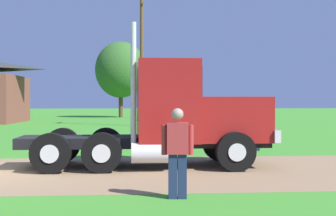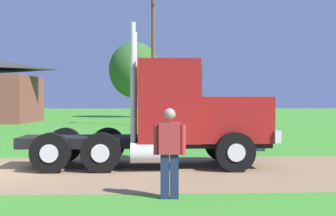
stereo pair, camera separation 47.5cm
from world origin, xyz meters
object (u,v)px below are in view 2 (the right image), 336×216
truck_foreground_white (177,118)px  visitor_far_side (260,124)px  utility_pole_near (153,58)px  visitor_standing_near (170,150)px

truck_foreground_white → visitor_far_side: size_ratio=3.82×
visitor_far_side → truck_foreground_white: bearing=-129.0°
truck_foreground_white → utility_pole_near: (-0.30, 21.61, 3.51)m
visitor_standing_near → utility_pole_near: (0.12, 26.01, 3.95)m
truck_foreground_white → visitor_far_side: truck_foreground_white is taller
truck_foreground_white → visitor_standing_near: size_ratio=4.11×
truck_foreground_white → visitor_standing_near: bearing=-95.5°
visitor_standing_near → utility_pole_near: bearing=89.7°
truck_foreground_white → utility_pole_near: size_ratio=0.75×
truck_foreground_white → visitor_far_side: 5.15m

